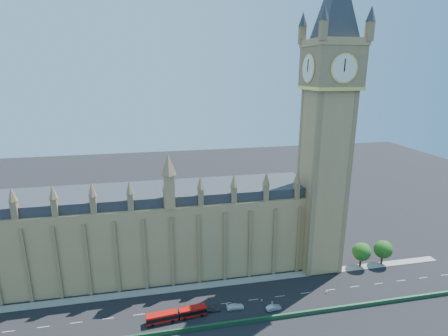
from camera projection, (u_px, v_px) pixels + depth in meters
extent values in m
plane|color=black|center=(212.00, 305.00, 97.80)|extent=(400.00, 400.00, 0.00)
cube|color=#A27D4E|center=(123.00, 237.00, 110.47)|extent=(120.00, 20.00, 25.00)
cube|color=#2D3035|center=(119.00, 196.00, 106.73)|extent=(120.00, 18.00, 3.00)
cube|color=#A27D4E|center=(322.00, 183.00, 110.51)|extent=(12.00, 12.00, 58.00)
cube|color=olive|center=(331.00, 68.00, 101.14)|extent=(14.00, 14.00, 12.00)
cylinder|color=silver|center=(344.00, 68.00, 94.39)|extent=(7.20, 0.30, 7.20)
cube|color=#A27D4E|center=(333.00, 43.00, 99.27)|extent=(14.50, 14.50, 2.00)
cube|color=#1E4C2D|center=(218.00, 325.00, 89.14)|extent=(160.00, 0.60, 1.20)
cube|color=gray|center=(207.00, 285.00, 106.75)|extent=(160.00, 3.00, 0.16)
cylinder|color=#382619|center=(360.00, 261.00, 116.62)|extent=(0.70, 0.70, 4.00)
sphere|color=#184412|center=(362.00, 252.00, 115.68)|extent=(6.00, 6.00, 6.00)
sphere|color=#184412|center=(363.00, 249.00, 115.96)|extent=(4.38, 4.38, 4.38)
cylinder|color=#382619|center=(382.00, 259.00, 118.14)|extent=(0.70, 0.70, 4.00)
sphere|color=#184412|center=(383.00, 249.00, 117.20)|extent=(6.00, 6.00, 6.00)
sphere|color=#184412|center=(385.00, 247.00, 117.48)|extent=(4.38, 4.38, 4.38)
cube|color=#B4110C|center=(162.00, 318.00, 90.73)|extent=(8.23, 3.03, 2.68)
cube|color=#B4110C|center=(193.00, 312.00, 93.03)|extent=(7.34, 2.94, 2.68)
cube|color=black|center=(162.00, 317.00, 90.64)|extent=(8.29, 3.08, 1.02)
cube|color=black|center=(192.00, 311.00, 92.95)|extent=(7.40, 2.99, 1.02)
cylinder|color=black|center=(177.00, 315.00, 91.85)|extent=(0.95, 2.21, 2.15)
cylinder|color=black|center=(152.00, 326.00, 89.20)|extent=(0.92, 0.36, 0.89)
cylinder|color=black|center=(152.00, 320.00, 91.26)|extent=(0.92, 0.36, 0.89)
cylinder|color=black|center=(173.00, 322.00, 90.67)|extent=(0.92, 0.36, 0.89)
cylinder|color=black|center=(171.00, 316.00, 92.73)|extent=(0.92, 0.36, 0.89)
cylinder|color=black|center=(185.00, 319.00, 91.59)|extent=(0.92, 0.36, 0.89)
cylinder|color=black|center=(183.00, 314.00, 93.65)|extent=(0.92, 0.36, 0.89)
cylinder|color=black|center=(202.00, 316.00, 92.89)|extent=(0.92, 0.36, 0.89)
cylinder|color=black|center=(200.00, 310.00, 94.95)|extent=(0.92, 0.36, 0.89)
imported|color=#44484C|center=(213.00, 309.00, 95.22)|extent=(4.04, 1.85, 1.34)
imported|color=#A6A8AD|center=(274.00, 307.00, 95.71)|extent=(4.40, 2.00, 1.40)
imported|color=white|center=(235.00, 306.00, 96.10)|extent=(4.91, 2.02, 1.42)
cube|color=black|center=(270.00, 306.00, 97.20)|extent=(0.50, 0.50, 0.04)
cone|color=#FF490D|center=(270.00, 305.00, 97.12)|extent=(0.55, 0.55, 0.66)
cylinder|color=white|center=(270.00, 305.00, 97.09)|extent=(0.32, 0.32, 0.11)
cube|color=black|center=(262.00, 301.00, 99.49)|extent=(0.40, 0.40, 0.04)
cone|color=orange|center=(262.00, 300.00, 99.41)|extent=(0.44, 0.44, 0.62)
cylinder|color=white|center=(262.00, 300.00, 99.38)|extent=(0.30, 0.30, 0.11)
cube|color=black|center=(327.00, 293.00, 102.92)|extent=(0.45, 0.45, 0.04)
cone|color=#E6520C|center=(327.00, 292.00, 102.83)|extent=(0.49, 0.49, 0.74)
cylinder|color=white|center=(327.00, 292.00, 102.80)|extent=(0.36, 0.36, 0.13)
cube|color=black|center=(272.00, 303.00, 98.41)|extent=(0.56, 0.56, 0.04)
cone|color=orange|center=(272.00, 302.00, 98.31)|extent=(0.62, 0.62, 0.77)
cylinder|color=white|center=(272.00, 302.00, 98.29)|extent=(0.37, 0.37, 0.13)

